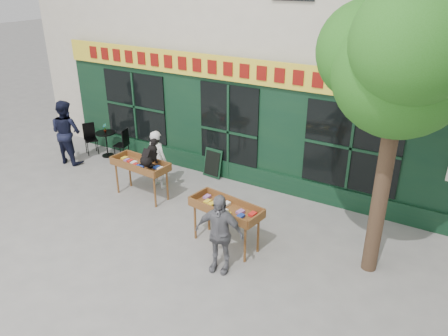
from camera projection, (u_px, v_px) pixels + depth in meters
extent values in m
plane|color=slate|center=(178.00, 215.00, 10.16)|extent=(80.00, 80.00, 0.00)
cube|color=black|center=(231.00, 122.00, 11.39)|extent=(11.00, 0.16, 3.20)
cube|color=yellow|center=(229.00, 69.00, 10.71)|extent=(11.00, 0.06, 0.60)
cube|color=maroon|center=(228.00, 69.00, 10.68)|extent=(9.60, 0.03, 0.34)
cube|color=black|center=(229.00, 170.00, 11.87)|extent=(11.00, 0.10, 0.50)
cube|color=black|center=(229.00, 132.00, 11.41)|extent=(1.70, 0.05, 2.50)
cube|color=black|center=(135.00, 106.00, 12.83)|extent=(2.20, 0.05, 2.00)
cube|color=black|center=(351.00, 148.00, 9.83)|extent=(2.20, 0.05, 2.00)
cylinder|color=#382619|center=(382.00, 184.00, 7.64)|extent=(0.28, 0.28, 3.60)
sphere|color=#226016|center=(402.00, 70.00, 6.81)|extent=(2.20, 2.20, 2.20)
sphere|color=#226016|center=(368.00, 51.00, 7.16)|extent=(1.70, 1.70, 1.70)
sphere|color=#226016|center=(414.00, 43.00, 6.04)|extent=(1.80, 1.80, 1.80)
sphere|color=#226016|center=(396.00, 24.00, 7.17)|extent=(1.60, 1.60, 1.60)
cylinder|color=brown|center=(117.00, 178.00, 11.04)|extent=(0.05, 0.05, 0.80)
cylinder|color=brown|center=(155.00, 192.00, 10.36)|extent=(0.05, 0.05, 0.80)
cylinder|color=brown|center=(130.00, 172.00, 11.37)|extent=(0.05, 0.05, 0.80)
cylinder|color=brown|center=(167.00, 185.00, 10.69)|extent=(0.05, 0.05, 0.80)
cube|color=brown|center=(140.00, 167.00, 10.69)|extent=(1.54, 0.68, 0.05)
cube|color=brown|center=(132.00, 168.00, 10.44)|extent=(1.50, 0.15, 0.18)
cube|color=brown|center=(149.00, 160.00, 10.87)|extent=(1.50, 0.15, 0.18)
cube|color=brown|center=(140.00, 164.00, 10.67)|extent=(1.32, 0.49, 0.06)
imported|color=silver|center=(157.00, 159.00, 11.22)|extent=(0.59, 0.41, 1.55)
cylinder|color=brown|center=(195.00, 222.00, 9.14)|extent=(0.05, 0.05, 0.80)
cylinder|color=brown|center=(245.00, 245.00, 8.39)|extent=(0.05, 0.05, 0.80)
cylinder|color=brown|center=(209.00, 214.00, 9.45)|extent=(0.05, 0.05, 0.80)
cylinder|color=brown|center=(258.00, 235.00, 8.70)|extent=(0.05, 0.05, 0.80)
cube|color=brown|center=(226.00, 210.00, 8.75)|extent=(1.57, 0.79, 0.05)
cube|color=brown|center=(217.00, 213.00, 8.51)|extent=(1.49, 0.25, 0.18)
cube|color=brown|center=(235.00, 201.00, 8.92)|extent=(1.49, 0.25, 0.18)
cube|color=brown|center=(226.00, 208.00, 8.72)|extent=(1.34, 0.58, 0.06)
imported|color=slate|center=(219.00, 233.00, 8.03)|extent=(0.99, 0.57, 1.59)
cylinder|color=black|center=(108.00, 155.00, 13.39)|extent=(0.36, 0.36, 0.03)
cylinder|color=black|center=(107.00, 144.00, 13.24)|extent=(0.04, 0.04, 0.72)
cylinder|color=black|center=(105.00, 133.00, 13.09)|extent=(0.60, 0.60, 0.03)
cube|color=black|center=(91.00, 140.00, 13.39)|extent=(0.50, 0.50, 0.03)
cube|color=black|center=(89.00, 131.00, 13.43)|extent=(0.21, 0.32, 0.50)
cylinder|color=black|center=(88.00, 149.00, 13.31)|extent=(0.02, 0.02, 0.44)
cylinder|color=black|center=(98.00, 148.00, 13.43)|extent=(0.02, 0.02, 0.44)
cylinder|color=black|center=(86.00, 146.00, 13.55)|extent=(0.02, 0.02, 0.44)
cylinder|color=black|center=(96.00, 144.00, 13.67)|extent=(0.02, 0.02, 0.44)
cube|color=black|center=(121.00, 145.00, 13.00)|extent=(0.43, 0.43, 0.03)
cube|color=black|center=(125.00, 138.00, 12.85)|extent=(0.11, 0.36, 0.50)
cylinder|color=black|center=(120.00, 150.00, 13.26)|extent=(0.02, 0.02, 0.44)
cylinder|color=black|center=(115.00, 154.00, 13.00)|extent=(0.02, 0.02, 0.44)
cylinder|color=black|center=(129.00, 151.00, 13.18)|extent=(0.02, 0.02, 0.44)
cylinder|color=black|center=(124.00, 155.00, 12.92)|extent=(0.02, 0.02, 0.44)
imported|color=gray|center=(105.00, 128.00, 13.03)|extent=(0.17, 0.13, 0.27)
imported|color=black|center=(66.00, 132.00, 12.60)|extent=(0.95, 0.76, 1.88)
cube|color=black|center=(213.00, 163.00, 11.92)|extent=(0.57, 0.23, 0.79)
cube|color=black|center=(212.00, 163.00, 11.90)|extent=(0.47, 0.20, 0.65)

